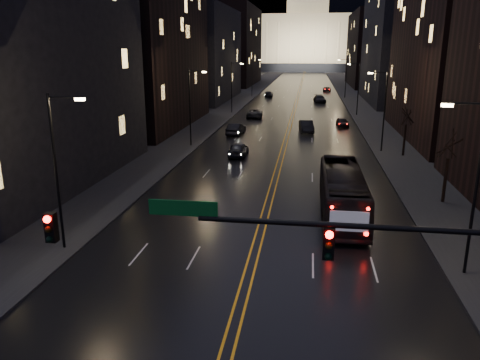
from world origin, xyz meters
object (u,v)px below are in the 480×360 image
at_px(bus, 342,193).
at_px(oncoming_car_a, 238,149).
at_px(receding_car_a, 306,126).
at_px(oncoming_car_b, 236,129).
at_px(traffic_signal, 410,264).

distance_m(bus, oncoming_car_a, 20.02).
distance_m(oncoming_car_a, receding_car_a, 17.77).
relative_size(oncoming_car_a, oncoming_car_b, 0.96).
bearing_deg(oncoming_car_a, oncoming_car_b, -79.64).
height_order(oncoming_car_b, receding_car_a, receding_car_a).
height_order(traffic_signal, oncoming_car_a, traffic_signal).
bearing_deg(oncoming_car_a, traffic_signal, 106.88).
xyz_separation_m(bus, receding_car_a, (-2.77, 33.66, -0.83)).
relative_size(bus, oncoming_car_b, 2.50).
height_order(oncoming_car_a, receding_car_a, receding_car_a).
relative_size(traffic_signal, oncoming_car_b, 3.64).
relative_size(traffic_signal, receding_car_a, 3.47).
distance_m(bus, oncoming_car_b, 32.66).
xyz_separation_m(bus, oncoming_car_a, (-9.90, 17.37, -0.88)).
relative_size(oncoming_car_b, receding_car_a, 0.95).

